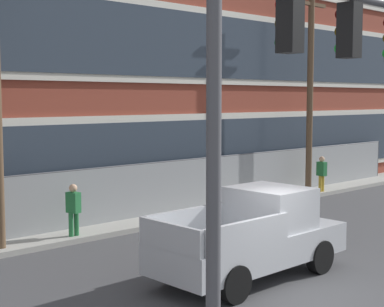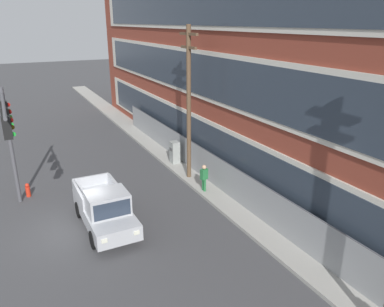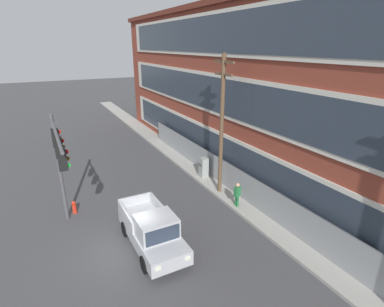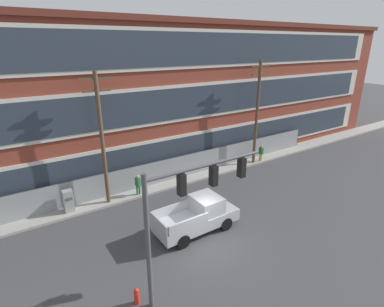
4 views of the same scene
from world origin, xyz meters
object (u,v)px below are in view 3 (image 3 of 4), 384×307
object	(u,v)px
traffic_signal_mast	(59,155)
pedestrian_by_fence	(237,194)
pickup_truck_silver	(152,231)
utility_pole_near_corner	(222,122)
electrical_cabinet	(203,168)
fire_hydrant	(74,207)

from	to	relation	value
traffic_signal_mast	pedestrian_by_fence	size ratio (longest dim) A/B	3.62
pickup_truck_silver	utility_pole_near_corner	xyz separation A→B (m)	(-3.41, 6.00, 3.92)
pickup_truck_silver	electrical_cabinet	xyz separation A→B (m)	(-5.95, 6.19, -0.14)
utility_pole_near_corner	pedestrian_by_fence	distance (m)	4.47
traffic_signal_mast	utility_pole_near_corner	size ratio (longest dim) A/B	0.68
utility_pole_near_corner	fire_hydrant	size ratio (longest dim) A/B	11.51
pickup_truck_silver	electrical_cabinet	world-z (taller)	pickup_truck_silver
electrical_cabinet	fire_hydrant	size ratio (longest dim) A/B	2.10
pickup_truck_silver	pedestrian_by_fence	size ratio (longest dim) A/B	3.02
traffic_signal_mast	pedestrian_by_fence	world-z (taller)	traffic_signal_mast
traffic_signal_mast	pickup_truck_silver	size ratio (longest dim) A/B	1.20
electrical_cabinet	fire_hydrant	world-z (taller)	electrical_cabinet
pickup_truck_silver	utility_pole_near_corner	size ratio (longest dim) A/B	0.57
pickup_truck_silver	utility_pole_near_corner	distance (m)	7.94
utility_pole_near_corner	electrical_cabinet	xyz separation A→B (m)	(-2.53, 0.19, -4.06)
electrical_cabinet	utility_pole_near_corner	bearing A→B (deg)	-4.36
pickup_truck_silver	utility_pole_near_corner	world-z (taller)	utility_pole_near_corner
utility_pole_near_corner	electrical_cabinet	bearing A→B (deg)	175.64
traffic_signal_mast	fire_hydrant	size ratio (longest dim) A/B	7.85
traffic_signal_mast	pickup_truck_silver	bearing A→B (deg)	49.40
fire_hydrant	pedestrian_by_fence	bearing A→B (deg)	65.77
pickup_truck_silver	pedestrian_by_fence	distance (m)	5.99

